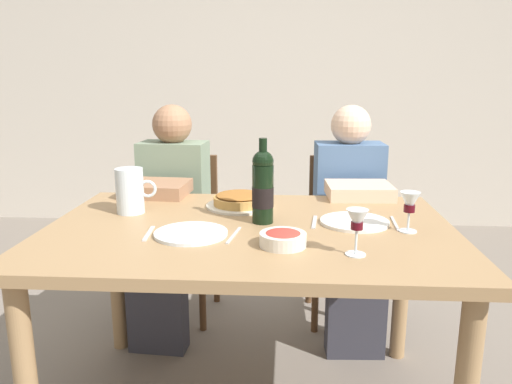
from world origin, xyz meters
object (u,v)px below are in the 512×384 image
at_px(wine_glass_right_diner, 410,204).
at_px(wine_bottle, 263,187).
at_px(dinner_plate_right_setting, 355,222).
at_px(dining_table, 250,250).
at_px(chair_left, 182,224).
at_px(baked_tart, 240,200).
at_px(diner_right, 351,217).
at_px(water_pitcher, 130,193).
at_px(salad_bowl, 283,238).
at_px(wine_glass_left_diner, 357,222).
at_px(diner_left, 169,215).
at_px(chair_right, 343,226).
at_px(dinner_plate_left_setting, 191,233).

bearing_deg(wine_glass_right_diner, wine_bottle, 171.20).
height_order(wine_glass_right_diner, dinner_plate_right_setting, wine_glass_right_diner).
distance_m(dining_table, wine_bottle, 0.24).
bearing_deg(wine_glass_right_diner, chair_left, 138.60).
bearing_deg(baked_tart, wine_bottle, -63.91).
bearing_deg(dining_table, wine_glass_right_diner, -2.40).
relative_size(wine_glass_right_diner, diner_right, 0.12).
bearing_deg(dining_table, water_pitcher, 162.17).
relative_size(wine_bottle, wine_glass_right_diner, 2.21).
height_order(wine_glass_right_diner, diner_right, diner_right).
bearing_deg(water_pitcher, dining_table, -17.83).
xyz_separation_m(water_pitcher, salad_bowl, (0.62, -0.36, -0.05)).
bearing_deg(chair_left, dining_table, 121.27).
height_order(wine_glass_left_diner, chair_left, wine_glass_left_diner).
xyz_separation_m(dining_table, wine_glass_right_diner, (0.57, -0.02, 0.19)).
distance_m(diner_left, chair_right, 0.95).
distance_m(dining_table, wine_glass_left_diner, 0.49).
relative_size(wine_glass_right_diner, dinner_plate_right_setting, 0.56).
xyz_separation_m(wine_glass_left_diner, dinner_plate_left_setting, (-0.55, 0.16, -0.10)).
relative_size(diner_left, chair_right, 1.33).
xyz_separation_m(wine_bottle, baked_tart, (-0.11, 0.22, -0.11)).
height_order(diner_left, chair_right, diner_left).
distance_m(baked_tart, diner_left, 0.56).
distance_m(salad_bowl, diner_left, 1.03).
height_order(dining_table, diner_right, diner_right).
bearing_deg(dinner_plate_right_setting, dinner_plate_left_setting, -163.21).
bearing_deg(diner_right, salad_bowl, 65.90).
bearing_deg(dinner_plate_right_setting, water_pitcher, 174.00).
height_order(chair_right, diner_right, diner_right).
distance_m(wine_glass_right_diner, dinner_plate_right_setting, 0.22).
bearing_deg(baked_tart, chair_right, 50.21).
relative_size(salad_bowl, chair_right, 0.18).
distance_m(salad_bowl, dinner_plate_right_setting, 0.38).
height_order(salad_bowl, diner_left, diner_left).
xyz_separation_m(chair_right, diner_right, (0.01, -0.24, 0.12)).
distance_m(dinner_plate_right_setting, diner_right, 0.61).
bearing_deg(diner_right, water_pitcher, 24.47).
bearing_deg(water_pitcher, salad_bowl, -30.50).
xyz_separation_m(wine_bottle, wine_glass_left_diner, (0.30, -0.33, -0.03)).
height_order(dinner_plate_left_setting, dinner_plate_right_setting, same).
bearing_deg(baked_tart, chair_left, 122.89).
height_order(dinner_plate_right_setting, chair_left, chair_left).
relative_size(baked_tart, dinner_plate_left_setting, 1.11).
bearing_deg(diner_right, wine_glass_left_diner, 80.55).
relative_size(water_pitcher, chair_left, 0.21).
relative_size(wine_bottle, salad_bowl, 2.08).
relative_size(salad_bowl, dinner_plate_left_setting, 0.60).
bearing_deg(chair_left, chair_right, -174.61).
bearing_deg(water_pitcher, baked_tart, 15.43).
xyz_separation_m(wine_glass_right_diner, chair_right, (-0.12, 0.91, -0.36)).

